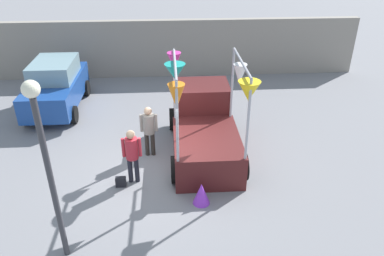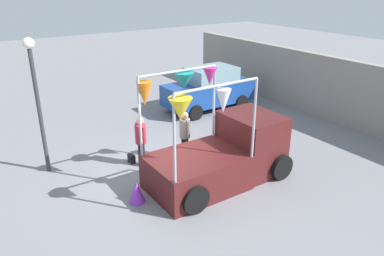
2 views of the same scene
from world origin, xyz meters
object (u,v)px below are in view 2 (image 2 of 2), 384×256
at_px(vendor_truck, 225,151).
at_px(street_lamp, 36,88).
at_px(handbag, 131,159).
at_px(folded_kite_bundle_violet, 137,192).
at_px(person_vendor, 185,131).
at_px(person_customer, 141,137).
at_px(parked_car, 209,88).

relative_size(vendor_truck, street_lamp, 1.03).
xyz_separation_m(handbag, folded_kite_bundle_violet, (2.14, -0.85, 0.16)).
height_order(vendor_truck, handbag, vendor_truck).
distance_m(street_lamp, folded_kite_bundle_violet, 4.14).
xyz_separation_m(handbag, street_lamp, (-0.94, -2.35, 2.49)).
distance_m(vendor_truck, person_vendor, 1.71).
relative_size(vendor_truck, person_vendor, 2.55).
distance_m(person_customer, person_vendor, 1.41).
height_order(parked_car, person_vendor, parked_car).
bearing_deg(street_lamp, parked_car, 104.54).
bearing_deg(handbag, vendor_truck, 37.42).
relative_size(vendor_truck, parked_car, 1.04).
relative_size(person_customer, street_lamp, 0.40).
bearing_deg(street_lamp, handbag, 68.11).
height_order(handbag, street_lamp, street_lamp).
bearing_deg(street_lamp, vendor_truck, 51.26).
height_order(vendor_truck, street_lamp, street_lamp).
height_order(parked_car, street_lamp, street_lamp).
bearing_deg(handbag, street_lamp, -111.89).
height_order(person_vendor, handbag, person_vendor).
bearing_deg(street_lamp, person_vendor, 66.44).
relative_size(person_customer, folded_kite_bundle_violet, 2.69).
height_order(parked_car, folded_kite_bundle_violet, parked_car).
relative_size(person_customer, person_vendor, 0.99).
bearing_deg(handbag, person_vendor, 64.00).
bearing_deg(vendor_truck, street_lamp, -128.74).
relative_size(street_lamp, folded_kite_bundle_violet, 6.74).
distance_m(person_vendor, handbag, 1.92).
bearing_deg(street_lamp, person_customer, 63.08).
bearing_deg(parked_car, person_vendor, -44.86).
distance_m(person_customer, handbag, 0.92).
relative_size(handbag, folded_kite_bundle_violet, 0.47).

